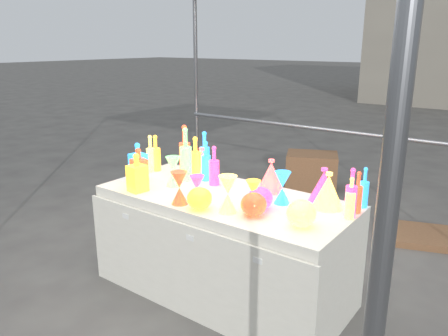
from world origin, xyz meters
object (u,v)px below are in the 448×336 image
Objects in this scene: cardboard_box_closed at (311,171)px; hourglass_0 at (179,188)px; globe_0 at (200,200)px; lampshade_0 at (202,162)px; display_table at (223,245)px; bottle_0 at (195,157)px; decanter_0 at (137,172)px.

cardboard_box_closed is 2.80× the size of hourglass_0.
lampshade_0 is at bearing 128.15° from globe_0.
display_table is 2.97× the size of cardboard_box_closed.
cardboard_box_closed is 1.88× the size of bottle_0.
cardboard_box_closed is 2.21× the size of decanter_0.
display_table is 0.59m from hourglass_0.
globe_0 is (0.47, -0.52, -0.10)m from bottle_0.
lampshade_0 is at bearing 82.49° from bottle_0.
bottle_0 is 1.49× the size of hourglass_0.
bottle_0 reaches higher than globe_0.
lampshade_0 reaches higher than display_table.
cardboard_box_closed is (-0.53, 2.59, -0.15)m from display_table.
bottle_0 is at bearing -81.82° from lampshade_0.
hourglass_0 is 0.65m from lampshade_0.
globe_0 reaches higher than cardboard_box_closed.
globe_0 is 0.75m from lampshade_0.
globe_0 is at bearing -36.16° from lampshade_0.
hourglass_0 is 1.36× the size of globe_0.
lampshade_0 is at bearing 86.13° from decanter_0.
hourglass_0 is (0.40, -2.89, 0.64)m from cardboard_box_closed.
decanter_0 is (-0.12, -0.51, -0.02)m from bottle_0.
decanter_0 is 0.42m from hourglass_0.
bottle_0 is at bearing -112.15° from cardboard_box_closed.
hourglass_0 is (-0.14, -0.30, 0.49)m from display_table.
globe_0 is at bearing -83.97° from display_table.
lampshade_0 is at bearing 116.26° from hourglass_0.
globe_0 is (0.03, -0.30, 0.44)m from display_table.
globe_0 is at bearing -47.93° from bottle_0.
decanter_0 is 0.59m from globe_0.
hourglass_0 is at bearing 6.72° from decanter_0.
hourglass_0 is at bearing -115.10° from display_table.
hourglass_0 reaches higher than cardboard_box_closed.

